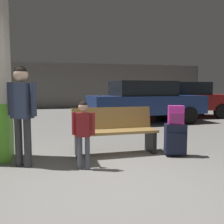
% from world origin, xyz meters
% --- Properties ---
extents(ground_plane, '(18.00, 18.00, 0.10)m').
position_xyz_m(ground_plane, '(0.00, 4.00, -0.05)').
color(ground_plane, gray).
extents(garage_back_wall, '(18.00, 0.12, 2.80)m').
position_xyz_m(garage_back_wall, '(0.00, 12.86, 1.40)').
color(garage_back_wall, slate).
rests_on(garage_back_wall, ground_plane).
extents(bench, '(1.62, 0.59, 0.89)m').
position_xyz_m(bench, '(0.36, 1.72, 0.44)').
color(bench, '#9E7A42').
rests_on(bench, ground_plane).
extents(suitcase, '(0.41, 0.29, 0.60)m').
position_xyz_m(suitcase, '(1.41, 1.28, 0.32)').
color(suitcase, '#191E33').
rests_on(suitcase, ground_plane).
extents(backpack_bright, '(0.32, 0.27, 0.34)m').
position_xyz_m(backpack_bright, '(1.41, 1.28, 0.77)').
color(backpack_bright, '#D833A5').
rests_on(backpack_bright, suitcase).
extents(child, '(0.35, 0.25, 1.07)m').
position_xyz_m(child, '(-0.34, 0.90, 0.66)').
color(child, '#4C5160').
rests_on(child, ground_plane).
extents(adult, '(0.47, 0.35, 1.61)m').
position_xyz_m(adult, '(-1.27, 1.27, 0.99)').
color(adult, '#38383D').
rests_on(adult, ground_plane).
extents(parked_car_side, '(4.17, 1.94, 1.51)m').
position_xyz_m(parked_car_side, '(4.60, 6.88, 0.81)').
color(parked_car_side, maroon).
rests_on(parked_car_side, ground_plane).
extents(parked_car_near, '(4.23, 2.06, 1.51)m').
position_xyz_m(parked_car_near, '(2.41, 5.62, 0.81)').
color(parked_car_near, navy).
rests_on(parked_car_near, ground_plane).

